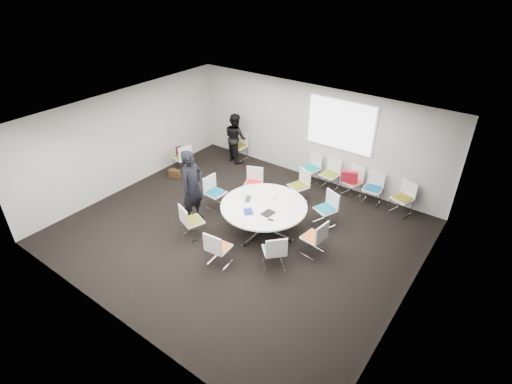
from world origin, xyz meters
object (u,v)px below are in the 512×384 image
Objects in this scene: brown_bag at (175,174)px; chair_ring_c at (298,191)px; chair_ring_g at (219,254)px; chair_back_b at (329,180)px; chair_back_c at (351,187)px; maroon_bag at (182,152)px; chair_ring_f at (193,227)px; laptop at (250,199)px; chair_person_back at (239,151)px; chair_ring_e at (216,198)px; chair_back_d at (372,194)px; chair_back_e at (401,204)px; chair_ring_b at (325,215)px; chair_back_a at (310,174)px; chair_spare_left at (183,162)px; person_back at (235,138)px; cup at (275,198)px; conference_table at (264,212)px; chair_ring_d at (253,189)px; chair_ring_h at (274,257)px; person_main at (192,187)px; chair_ring_a at (313,244)px.

chair_ring_c is at bearing 16.49° from brown_bag.
chair_ring_g and chair_back_b have the same top height.
chair_back_c is 2.20× the size of maroon_bag.
laptop is at bearing 77.11° from chair_ring_f.
laptop is (2.54, -2.78, 0.47)m from chair_person_back.
chair_ring_e is at bearing 119.12° from chair_person_back.
chair_back_d and chair_back_e have the same top height.
maroon_bag is at bearing 33.11° from chair_back_e.
chair_ring_c is at bearing 88.12° from chair_ring_f.
chair_back_b is 1.00× the size of chair_back_c.
chair_ring_c is at bearing -5.40° from chair_ring_b.
chair_back_a is 1.00× the size of chair_back_b.
chair_spare_left is at bearing 27.86° from chair_back_b.
chair_back_a and chair_back_c have the same top height.
person_back is at bearing 59.91° from maroon_bag.
laptop is at bearing 153.84° from person_back.
chair_ring_b is 1.37m from cup.
chair_back_c is at bearing -158.03° from person_back.
cup is at bearing 79.55° from conference_table.
chair_ring_d is at bearing 107.17° from chair_ring_f.
chair_back_b and chair_back_e have the same top height.
conference_table is 2.35× the size of chair_ring_c.
chair_ring_e and chair_ring_h have the same top height.
chair_back_a reaches higher than maroon_bag.
chair_spare_left is at bearing 40.64° from chair_back_a.
chair_ring_b reaches higher than brown_bag.
person_main is (-1.62, -2.38, 0.69)m from chair_ring_c.
chair_back_b is at bearing 82.95° from conference_table.
chair_ring_b is 1.00× the size of chair_ring_c.
chair_ring_f is at bearing -134.92° from conference_table.
chair_back_c is (1.31, -0.00, 0.00)m from chair_back_a.
brown_bag is (-3.67, 2.19, -0.16)m from chair_ring_g.
chair_back_e is (1.50, 3.70, 0.00)m from chair_ring_h.
person_back reaches higher than chair_ring_d.
chair_spare_left is 0.34m from maroon_bag.
chair_ring_b is 4.93m from chair_spare_left.
chair_back_c and chair_back_e have the same top height.
chair_back_d is 0.45× the size of person_main.
chair_back_a is (-1.70, 2.84, 0.00)m from chair_ring_a.
chair_back_b is 2.48m from cup.
chair_ring_e and chair_person_back have the same top height.
maroon_bag is at bearing 13.95° from chair_back_d.
chair_ring_b reaches higher than laptop.
chair_ring_c is 0.55× the size of person_back.
chair_ring_e is at bearing -5.12° from person_main.
chair_ring_a is at bearing 151.42° from chair_ring_c.
chair_ring_f is at bearing 116.45° from chair_person_back.
chair_ring_h is (2.06, -2.00, 0.00)m from chair_ring_d.
chair_back_a is at bearing 18.02° from chair_back_c.
chair_ring_a reaches higher than cup.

